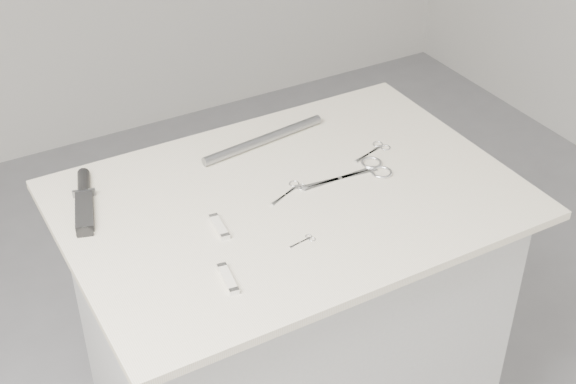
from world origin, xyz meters
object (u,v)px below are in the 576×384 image
embroidery_scissors_b (376,149)px  tiny_scissors (305,240)px  large_shears (364,171)px  metal_rail (264,140)px  sheathed_knife (84,198)px  embroidery_scissors_a (292,190)px  pocket_knife_b (219,227)px  pocket_knife_a (228,279)px  plinth (291,346)px

embroidery_scissors_b → tiny_scissors: bearing=-163.4°
embroidery_scissors_b → tiny_scissors: 0.40m
large_shears → metal_rail: metal_rail is taller
sheathed_knife → metal_rail: same height
metal_rail → embroidery_scissors_a: bearing=-100.5°
large_shears → metal_rail: bearing=125.2°
embroidery_scissors_b → metal_rail: metal_rail is taller
embroidery_scissors_a → embroidery_scissors_b: size_ratio=0.93×
large_shears → metal_rail: size_ratio=0.65×
pocket_knife_b → metal_rail: bearing=-37.1°
pocket_knife_a → metal_rail: 0.51m
embroidery_scissors_a → pocket_knife_a: size_ratio=1.18×
sheathed_knife → embroidery_scissors_b: bearing=-84.7°
sheathed_knife → large_shears: bearing=-92.2°
pocket_knife_b → embroidery_scissors_b: bearing=-72.0°
tiny_scissors → pocket_knife_b: pocket_knife_b is taller
embroidery_scissors_b → pocket_knife_b: 0.48m
embroidery_scissors_a → metal_rail: 0.21m
embroidery_scissors_a → sheathed_knife: 0.46m
plinth → pocket_knife_b: 0.51m
tiny_scissors → metal_rail: metal_rail is taller
metal_rail → large_shears: bearing=-57.9°
large_shears → tiny_scissors: large_shears is taller
embroidery_scissors_b → sheathed_knife: size_ratio=0.52×
embroidery_scissors_a → embroidery_scissors_b: 0.27m
embroidery_scissors_a → pocket_knife_a: pocket_knife_a is taller
embroidery_scissors_a → metal_rail: bearing=56.5°
large_shears → pocket_knife_a: size_ratio=2.47×
plinth → embroidery_scissors_b: embroidery_scissors_b is taller
plinth → pocket_knife_b: pocket_knife_b is taller
large_shears → pocket_knife_a: 0.48m
pocket_knife_a → pocket_knife_b: same height
pocket_knife_a → metal_rail: size_ratio=0.26×
embroidery_scissors_b → metal_rail: 0.27m
large_shears → pocket_knife_b: size_ratio=2.59×
plinth → large_shears: bearing=-0.0°
pocket_knife_b → sheathed_knife: bearing=48.4°
embroidery_scissors_a → embroidery_scissors_b: same height
plinth → large_shears: 0.51m
embroidery_scissors_b → pocket_knife_a: size_ratio=1.27×
sheathed_knife → metal_rail: bearing=-70.7°
tiny_scissors → pocket_knife_b: bearing=129.3°
embroidery_scissors_b → tiny_scissors: size_ratio=1.86×
pocket_knife_a → tiny_scissors: bearing=-71.6°
pocket_knife_a → embroidery_scissors_b: bearing=-55.6°
metal_rail → sheathed_knife: bearing=-177.5°
large_shears → embroidery_scissors_a: (-0.18, 0.02, -0.00)m
pocket_knife_a → metal_rail: metal_rail is taller
plinth → pocket_knife_b: size_ratio=10.52×
sheathed_knife → embroidery_scissors_a: bearing=-97.5°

